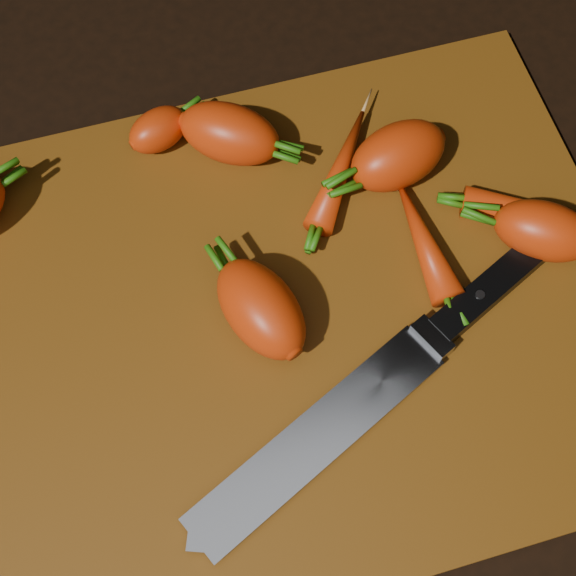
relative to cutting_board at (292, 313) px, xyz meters
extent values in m
cube|color=black|center=(0.00, 0.00, -0.01)|extent=(2.00, 2.00, 0.01)
cube|color=#603509|center=(0.00, 0.00, 0.00)|extent=(0.50, 0.40, 0.01)
ellipsoid|color=red|center=(-0.01, 0.15, 0.03)|extent=(0.09, 0.08, 0.05)
ellipsoid|color=red|center=(-0.02, 0.00, 0.03)|extent=(0.07, 0.09, 0.05)
ellipsoid|color=red|center=(0.11, 0.09, 0.03)|extent=(0.09, 0.07, 0.05)
ellipsoid|color=red|center=(-0.06, 0.17, 0.02)|extent=(0.06, 0.05, 0.03)
ellipsoid|color=red|center=(0.19, 0.00, 0.03)|extent=(0.09, 0.08, 0.04)
ellipsoid|color=red|center=(0.07, 0.10, 0.02)|extent=(0.08, 0.10, 0.02)
ellipsoid|color=red|center=(0.21, 0.01, 0.02)|extent=(0.14, 0.09, 0.02)
ellipsoid|color=red|center=(0.11, 0.02, 0.02)|extent=(0.03, 0.10, 0.03)
cube|color=gray|center=(-0.10, -0.14, 0.01)|extent=(0.20, 0.12, 0.00)
cube|color=gray|center=(-0.01, -0.09, 0.01)|extent=(0.03, 0.03, 0.01)
cube|color=black|center=(0.05, -0.07, 0.01)|extent=(0.12, 0.07, 0.02)
cylinder|color=#B2B2B7|center=(0.04, -0.08, 0.02)|extent=(0.01, 0.01, 0.00)
camera|label=1|loc=(-0.06, -0.21, 0.55)|focal=50.00mm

